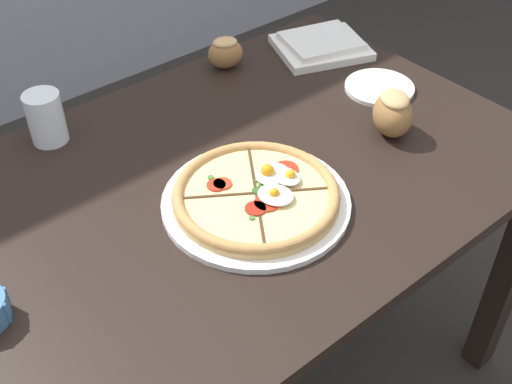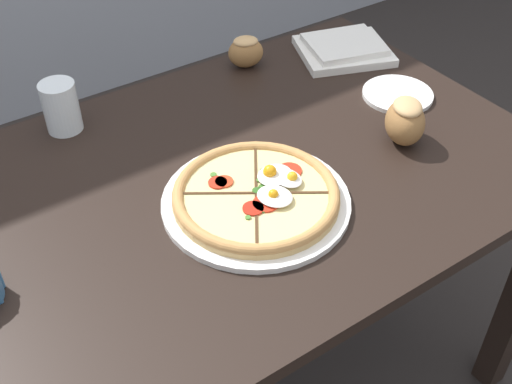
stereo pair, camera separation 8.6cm
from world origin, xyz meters
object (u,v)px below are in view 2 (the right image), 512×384
object	(u,v)px
dining_table	(185,232)
bread_piece_mid	(246,51)
pizza	(257,196)
napkin_folded	(344,49)
side_saucer	(398,94)
water_glass	(62,109)
bread_piece_near	(405,120)

from	to	relation	value
dining_table	bread_piece_mid	xyz separation A→B (m)	(0.37, 0.34, 0.13)
pizza	napkin_folded	world-z (taller)	pizza
bread_piece_mid	side_saucer	distance (m)	0.38
pizza	side_saucer	distance (m)	0.49
pizza	bread_piece_mid	size ratio (longest dim) A/B	3.39
bread_piece_mid	water_glass	bearing A→B (deg)	-179.45
dining_table	side_saucer	world-z (taller)	side_saucer
pizza	water_glass	distance (m)	0.48
bread_piece_near	dining_table	bearing A→B (deg)	167.41
bread_piece_mid	pizza	bearing A→B (deg)	-121.34
bread_piece_near	side_saucer	world-z (taller)	bread_piece_near
bread_piece_near	pizza	bearing A→B (deg)	179.13
dining_table	napkin_folded	size ratio (longest dim) A/B	5.48
dining_table	side_saucer	distance (m)	0.59
bread_piece_mid	bread_piece_near	bearing A→B (deg)	-77.39
dining_table	water_glass	bearing A→B (deg)	106.22
dining_table	bread_piece_near	xyz separation A→B (m)	(0.47, -0.10, 0.14)
pizza	bread_piece_near	size ratio (longest dim) A/B	2.63
dining_table	napkin_folded	bearing A→B (deg)	22.06
napkin_folded	bread_piece_mid	world-z (taller)	bread_piece_mid
dining_table	side_saucer	xyz separation A→B (m)	(0.58, 0.03, 0.10)
napkin_folded	side_saucer	bearing A→B (deg)	-96.24
bread_piece_near	bread_piece_mid	bearing A→B (deg)	102.61
dining_table	bread_piece_mid	bearing A→B (deg)	42.33
napkin_folded	water_glass	size ratio (longest dim) A/B	2.46
napkin_folded	side_saucer	size ratio (longest dim) A/B	1.68
pizza	napkin_folded	bearing A→B (deg)	34.52
bread_piece_near	bread_piece_mid	size ratio (longest dim) A/B	1.29
water_glass	side_saucer	distance (m)	0.74
napkin_folded	dining_table	bearing A→B (deg)	-157.94
bread_piece_mid	napkin_folded	bearing A→B (deg)	-21.28
pizza	bread_piece_mid	bearing A→B (deg)	58.66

